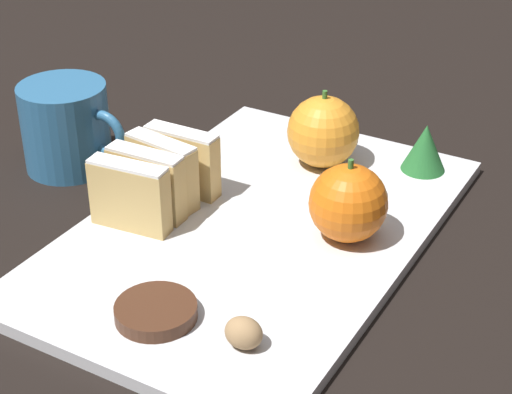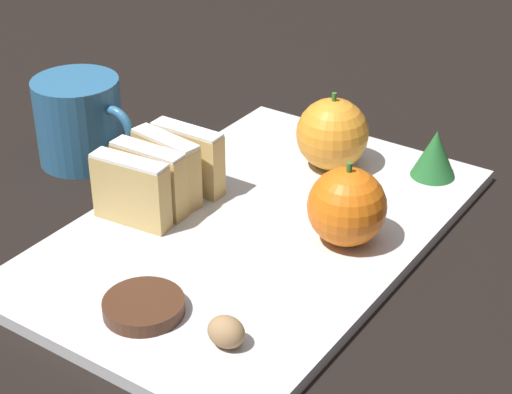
# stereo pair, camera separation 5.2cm
# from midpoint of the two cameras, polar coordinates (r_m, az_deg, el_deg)

# --- Properties ---
(ground_plane) EXTENTS (6.00, 6.00, 0.00)m
(ground_plane) POSITION_cam_midpoint_polar(r_m,az_deg,el_deg) (0.80, -1.84, -2.63)
(ground_plane) COLOR black
(serving_platter) EXTENTS (0.29, 0.45, 0.01)m
(serving_platter) POSITION_cam_midpoint_polar(r_m,az_deg,el_deg) (0.80, -1.85, -2.27)
(serving_platter) COLOR silver
(serving_platter) RESTS_ON ground_plane
(stollen_slice_front) EXTENTS (0.08, 0.03, 0.07)m
(stollen_slice_front) POSITION_cam_midpoint_polar(r_m,az_deg,el_deg) (0.79, -10.29, 0.03)
(stollen_slice_front) COLOR tan
(stollen_slice_front) RESTS_ON serving_platter
(stollen_slice_second) EXTENTS (0.08, 0.02, 0.07)m
(stollen_slice_second) POSITION_cam_midpoint_polar(r_m,az_deg,el_deg) (0.81, -9.16, 0.88)
(stollen_slice_second) COLOR tan
(stollen_slice_second) RESTS_ON serving_platter
(stollen_slice_third) EXTENTS (0.08, 0.03, 0.07)m
(stollen_slice_third) POSITION_cam_midpoint_polar(r_m,az_deg,el_deg) (0.82, -8.06, 1.68)
(stollen_slice_third) COLOR tan
(stollen_slice_third) RESTS_ON serving_platter
(stollen_slice_fourth) EXTENTS (0.08, 0.02, 0.07)m
(stollen_slice_fourth) POSITION_cam_midpoint_polar(r_m,az_deg,el_deg) (0.84, -6.69, 2.36)
(stollen_slice_fourth) COLOR tan
(stollen_slice_fourth) RESTS_ON serving_platter
(orange_near) EXTENTS (0.07, 0.07, 0.08)m
(orange_near) POSITION_cam_midpoint_polar(r_m,az_deg,el_deg) (0.76, 4.25, -0.45)
(orange_near) COLOR orange
(orange_near) RESTS_ON serving_platter
(orange_far) EXTENTS (0.07, 0.07, 0.08)m
(orange_far) POSITION_cam_midpoint_polar(r_m,az_deg,el_deg) (0.88, 2.88, 4.34)
(orange_far) COLOR orange
(orange_far) RESTS_ON serving_platter
(walnut) EXTENTS (0.03, 0.02, 0.02)m
(walnut) POSITION_cam_midpoint_polar(r_m,az_deg,el_deg) (0.65, -3.13, -9.09)
(walnut) COLOR #9E7A51
(walnut) RESTS_ON serving_platter
(chocolate_cookie) EXTENTS (0.07, 0.07, 0.01)m
(chocolate_cookie) POSITION_cam_midpoint_polar(r_m,az_deg,el_deg) (0.69, -8.67, -7.67)
(chocolate_cookie) COLOR #472819
(chocolate_cookie) RESTS_ON serving_platter
(evergreen_sprig) EXTENTS (0.05, 0.05, 0.05)m
(evergreen_sprig) POSITION_cam_midpoint_polar(r_m,az_deg,el_deg) (0.89, 9.57, 3.24)
(evergreen_sprig) COLOR #23662D
(evergreen_sprig) RESTS_ON serving_platter
(coffee_mug) EXTENTS (0.12, 0.09, 0.09)m
(coffee_mug) POSITION_cam_midpoint_polar(r_m,az_deg,el_deg) (0.93, -14.07, 4.53)
(coffee_mug) COLOR #2D6693
(coffee_mug) RESTS_ON ground_plane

